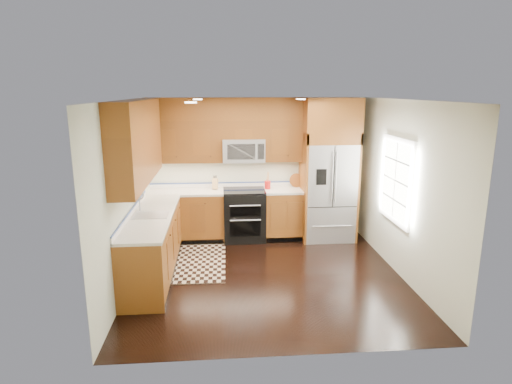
{
  "coord_description": "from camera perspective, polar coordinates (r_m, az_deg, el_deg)",
  "views": [
    {
      "loc": [
        -0.65,
        -5.94,
        2.74
      ],
      "look_at": [
        -0.12,
        0.6,
        1.16
      ],
      "focal_mm": 30.0,
      "sensor_mm": 36.0,
      "label": 1
    }
  ],
  "objects": [
    {
      "name": "cutting_board",
      "position": [
        8.13,
        5.4,
        0.74
      ],
      "size": [
        0.26,
        0.26,
        0.02
      ],
      "primitive_type": "cylinder",
      "rotation": [
        0.0,
        0.0,
        0.0
      ],
      "color": "brown",
      "rests_on": "countertop"
    },
    {
      "name": "ground",
      "position": [
        6.57,
        1.5,
        -11.12
      ],
      "size": [
        4.0,
        4.0,
        0.0
      ],
      "primitive_type": "plane",
      "color": "black",
      "rests_on": "ground"
    },
    {
      "name": "wall_back",
      "position": [
        8.09,
        0.04,
        3.28
      ],
      "size": [
        4.0,
        0.02,
        2.6
      ],
      "primitive_type": "cube",
      "color": "beige",
      "rests_on": "ground"
    },
    {
      "name": "upper_cabinets",
      "position": [
        7.08,
        -8.75,
        7.58
      ],
      "size": [
        2.85,
        3.0,
        1.15
      ],
      "color": "brown",
      "rests_on": "ground"
    },
    {
      "name": "sink_faucet",
      "position": [
        6.5,
        -14.08,
        -2.49
      ],
      "size": [
        0.54,
        0.44,
        0.37
      ],
      "color": "#B2B2B7",
      "rests_on": "countertop"
    },
    {
      "name": "rug",
      "position": [
        7.14,
        -8.21,
        -9.12
      ],
      "size": [
        1.02,
        1.69,
        0.01
      ],
      "primitive_type": "cube",
      "rotation": [
        0.0,
        0.0,
        -0.01
      ],
      "color": "black",
      "rests_on": "ground"
    },
    {
      "name": "knife_block",
      "position": [
        7.94,
        -5.46,
        1.14
      ],
      "size": [
        0.11,
        0.14,
        0.25
      ],
      "color": "tan",
      "rests_on": "countertop"
    },
    {
      "name": "utensil_crock",
      "position": [
        7.92,
        1.55,
        1.2
      ],
      "size": [
        0.13,
        0.13,
        0.31
      ],
      "color": "#B31616",
      "rests_on": "countertop"
    },
    {
      "name": "wall_left",
      "position": [
        6.26,
        -16.96,
        -0.38
      ],
      "size": [
        0.02,
        4.0,
        2.6
      ],
      "primitive_type": "cube",
      "color": "beige",
      "rests_on": "ground"
    },
    {
      "name": "wall_right",
      "position": [
        6.66,
        18.94,
        0.3
      ],
      "size": [
        0.02,
        4.0,
        2.6
      ],
      "primitive_type": "cube",
      "color": "beige",
      "rests_on": "ground"
    },
    {
      "name": "countertop",
      "position": [
        7.2,
        -7.99,
        -1.25
      ],
      "size": [
        2.86,
        3.01,
        0.04
      ],
      "color": "beige",
      "rests_on": "base_cabinets"
    },
    {
      "name": "window",
      "position": [
        6.81,
        18.17,
        1.5
      ],
      "size": [
        0.04,
        1.1,
        1.3
      ],
      "color": "white",
      "rests_on": "ground"
    },
    {
      "name": "base_cabinets",
      "position": [
        7.23,
        -9.04,
        -5.1
      ],
      "size": [
        2.85,
        3.0,
        0.9
      ],
      "color": "brown",
      "rests_on": "ground"
    },
    {
      "name": "range",
      "position": [
        7.95,
        -1.56,
        -3.08
      ],
      "size": [
        0.76,
        0.67,
        0.95
      ],
      "color": "black",
      "rests_on": "ground"
    },
    {
      "name": "microwave",
      "position": [
        7.82,
        -1.68,
        5.59
      ],
      "size": [
        0.76,
        0.4,
        0.42
      ],
      "color": "#B2B2B7",
      "rests_on": "ground"
    },
    {
      "name": "refrigerator",
      "position": [
        7.95,
        9.66,
        2.93
      ],
      "size": [
        0.98,
        0.75,
        2.6
      ],
      "color": "#B2B2B7",
      "rests_on": "ground"
    }
  ]
}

